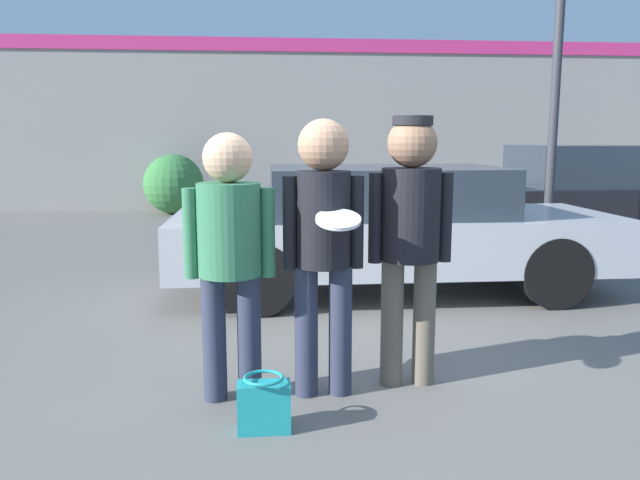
{
  "coord_description": "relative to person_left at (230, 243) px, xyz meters",
  "views": [
    {
      "loc": [
        -0.46,
        -4.03,
        1.65
      ],
      "look_at": [
        -0.09,
        0.05,
        0.98
      ],
      "focal_mm": 35.0,
      "sensor_mm": 36.0,
      "label": 1
    }
  ],
  "objects": [
    {
      "name": "parked_car_far",
      "position": [
        5.55,
        5.66,
        -0.25
      ],
      "size": [
        4.7,
        1.91,
        1.54
      ],
      "color": "black",
      "rests_on": "ground"
    },
    {
      "name": "person_left",
      "position": [
        0.0,
        0.0,
        0.0
      ],
      "size": [
        0.56,
        0.39,
        1.68
      ],
      "color": "#2D3347",
      "rests_on": "ground"
    },
    {
      "name": "street_lamp",
      "position": [
        4.2,
        4.14,
        2.24
      ],
      "size": [
        1.12,
        0.35,
        5.28
      ],
      "color": "#38383D",
      "rests_on": "ground"
    },
    {
      "name": "parked_car_near",
      "position": [
        1.57,
        2.71,
        -0.31
      ],
      "size": [
        4.66,
        1.84,
        1.35
      ],
      "color": "#B7BABF",
      "rests_on": "ground"
    },
    {
      "name": "person_right",
      "position": [
        1.17,
        0.15,
        0.08
      ],
      "size": [
        0.56,
        0.39,
        1.79
      ],
      "color": "#665B4C",
      "rests_on": "ground"
    },
    {
      "name": "handbag",
      "position": [
        0.2,
        -0.48,
        -0.86
      ],
      "size": [
        0.3,
        0.23,
        0.33
      ],
      "color": "teal",
      "rests_on": "ground"
    },
    {
      "name": "ground_plane",
      "position": [
        0.68,
        0.21,
        -1.01
      ],
      "size": [
        56.0,
        56.0,
        0.0
      ],
      "primitive_type": "plane",
      "color": "#66635E"
    },
    {
      "name": "person_middle_with_frisbee",
      "position": [
        0.58,
        0.02,
        0.05
      ],
      "size": [
        0.51,
        0.55,
        1.77
      ],
      "color": "#2D3347",
      "rests_on": "ground"
    },
    {
      "name": "shrub",
      "position": [
        -1.74,
        10.09,
        -0.36
      ],
      "size": [
        1.31,
        1.31,
        1.31
      ],
      "color": "#387A3D",
      "rests_on": "ground"
    },
    {
      "name": "storefront_building",
      "position": [
        0.68,
        10.93,
        0.96
      ],
      "size": [
        24.0,
        0.22,
        3.89
      ],
      "color": "gray",
      "rests_on": "ground"
    }
  ]
}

